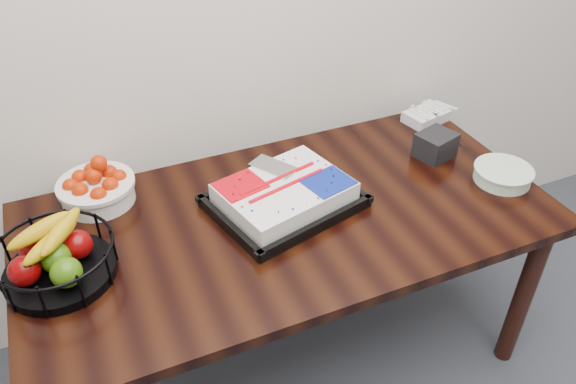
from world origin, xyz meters
name	(u,v)px	position (x,y,z in m)	size (l,w,h in m)	color
table	(289,232)	(0.00, 2.00, 0.66)	(1.80, 0.90, 0.75)	black
cake_tray	(285,195)	(0.00, 2.05, 0.79)	(0.55, 0.48, 0.10)	black
tangerine_bowl	(96,184)	(-0.58, 2.33, 0.82)	(0.27, 0.27, 0.17)	white
fruit_basket	(56,258)	(-0.74, 2.00, 0.83)	(0.35, 0.35, 0.18)	black
plate_stack	(503,174)	(0.80, 1.86, 0.78)	(0.21, 0.21, 0.05)	white
fork_bag	(426,115)	(0.80, 2.35, 0.78)	(0.21, 0.16, 0.05)	silver
napkin_box	(435,145)	(0.67, 2.10, 0.80)	(0.14, 0.12, 0.10)	black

